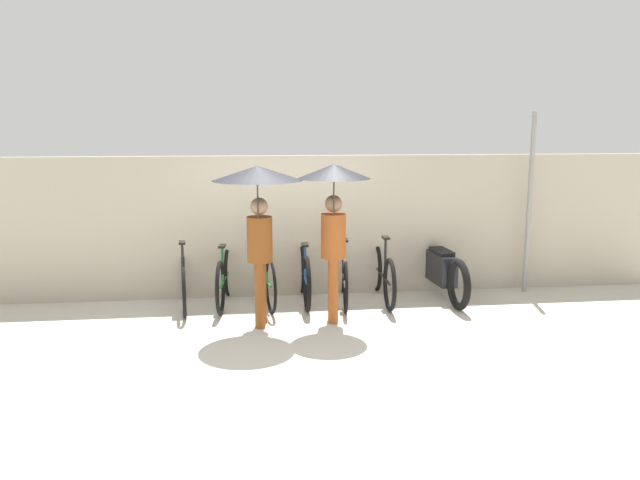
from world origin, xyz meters
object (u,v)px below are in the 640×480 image
Objects in this scene: parked_bicycle_3 at (304,275)px; parked_bicycle_4 at (344,276)px; parked_bicycle_5 at (382,274)px; pedestrian_leading at (258,198)px; parked_bicycle_1 at (224,278)px; parked_bicycle_0 at (184,281)px; pedestrian_center at (334,203)px; motorcycle at (441,270)px; parked_bicycle_2 at (265,277)px.

parked_bicycle_4 is at bearing -96.35° from parked_bicycle_3.
pedestrian_leading is (-1.82, -1.08, 1.27)m from parked_bicycle_5.
parked_bicycle_3 reaches higher than parked_bicycle_1.
parked_bicycle_1 is 1.72m from parked_bicycle_4.
pedestrian_leading reaches higher than parked_bicycle_3.
parked_bicycle_4 reaches higher than parked_bicycle_3.
parked_bicycle_0 reaches higher than parked_bicycle_1.
pedestrian_center is (-0.87, -0.99, 1.19)m from parked_bicycle_5.
parked_bicycle_0 is at bearing -39.38° from pedestrian_leading.
pedestrian_leading is 3.22m from motorcycle.
pedestrian_center is (1.42, -1.04, 1.19)m from parked_bicycle_1.
parked_bicycle_5 is 0.88× the size of pedestrian_center.
parked_bicycle_4 is 1.48m from motorcycle.
parked_bicycle_5 is at bearing -86.26° from parked_bicycle_1.
parked_bicycle_3 is 1.83m from pedestrian_leading.
parked_bicycle_5 is 2.47m from pedestrian_leading.
parked_bicycle_4 is 1.57m from pedestrian_center.
parked_bicycle_1 is 0.94× the size of parked_bicycle_5.
parked_bicycle_5 is at bearing -124.62° from pedestrian_center.
pedestrian_center is (1.99, -1.03, 1.21)m from parked_bicycle_0.
parked_bicycle_0 is 2.55m from pedestrian_center.
parked_bicycle_5 is (1.72, -0.03, -0.01)m from parked_bicycle_2.
pedestrian_leading reaches higher than parked_bicycle_2.
pedestrian_center is at bearing -164.34° from parked_bicycle_3.
pedestrian_center is at bearing -166.56° from pedestrian_leading.
parked_bicycle_0 is 1.72m from parked_bicycle_3.
parked_bicycle_4 is at bearing -99.50° from parked_bicycle_2.
pedestrian_leading is at bearing 12.45° from pedestrian_center.
pedestrian_center is at bearing 118.40° from motorcycle.
parked_bicycle_4 reaches higher than motorcycle.
parked_bicycle_5 reaches higher than motorcycle.
parked_bicycle_2 reaches higher than parked_bicycle_5.
parked_bicycle_4 is at bearing -131.53° from pedestrian_leading.
parked_bicycle_0 is 1.02× the size of parked_bicycle_2.
parked_bicycle_4 is 0.87× the size of pedestrian_center.
parked_bicycle_2 is 0.95× the size of parked_bicycle_5.
parked_bicycle_1 is 0.83× the size of pedestrian_center.
parked_bicycle_3 is (1.14, 0.01, 0.01)m from parked_bicycle_1.
parked_bicycle_4 is at bearing -100.22° from pedestrian_center.
parked_bicycle_0 reaches higher than parked_bicycle_5.
parked_bicycle_0 is 0.99× the size of parked_bicycle_4.
parked_bicycle_1 is at bearing 91.03° from parked_bicycle_5.
parked_bicycle_1 reaches higher than parked_bicycle_5.
pedestrian_center reaches higher than parked_bicycle_3.
parked_bicycle_0 is at bearing 95.49° from parked_bicycle_1.
pedestrian_leading is at bearing 167.48° from parked_bicycle_2.
parked_bicycle_3 is 0.84× the size of pedestrian_center.
pedestrian_center is at bearing -123.10° from parked_bicycle_0.
pedestrian_leading is (-1.24, -1.07, 1.27)m from parked_bicycle_4.
motorcycle is (0.91, 0.09, 0.02)m from parked_bicycle_5.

